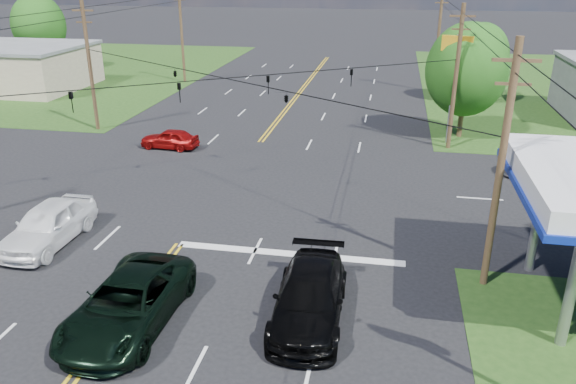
% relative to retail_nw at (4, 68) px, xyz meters
% --- Properties ---
extents(ground, '(280.00, 280.00, 0.00)m').
position_rel_retail_nw_xyz_m(ground, '(30.00, -22.00, -2.00)').
color(ground, black).
rests_on(ground, ground).
extents(grass_nw, '(46.00, 48.00, 0.03)m').
position_rel_retail_nw_xyz_m(grass_nw, '(-5.00, 10.00, -2.00)').
color(grass_nw, '#1F4215').
rests_on(grass_nw, ground).
extents(stop_bar, '(10.00, 0.50, 0.02)m').
position_rel_retail_nw_xyz_m(stop_bar, '(35.00, -30.00, -2.00)').
color(stop_bar, silver).
rests_on(stop_bar, ground).
extents(retail_nw, '(16.00, 11.00, 4.00)m').
position_rel_retail_nw_xyz_m(retail_nw, '(0.00, 0.00, 0.00)').
color(retail_nw, tan).
rests_on(retail_nw, ground).
extents(pole_se, '(1.60, 0.28, 9.50)m').
position_rel_retail_nw_xyz_m(pole_se, '(43.00, -31.00, 2.92)').
color(pole_se, '#492D1F').
rests_on(pole_se, ground).
extents(pole_nw, '(1.60, 0.28, 9.50)m').
position_rel_retail_nw_xyz_m(pole_nw, '(17.00, -13.00, 2.92)').
color(pole_nw, '#492D1F').
rests_on(pole_nw, ground).
extents(pole_ne, '(1.60, 0.28, 9.50)m').
position_rel_retail_nw_xyz_m(pole_ne, '(43.00, -13.00, 2.92)').
color(pole_ne, '#492D1F').
rests_on(pole_ne, ground).
extents(pole_left_far, '(1.60, 0.28, 10.00)m').
position_rel_retail_nw_xyz_m(pole_left_far, '(17.00, 6.00, 3.17)').
color(pole_left_far, '#492D1F').
rests_on(pole_left_far, ground).
extents(pole_right_far, '(1.60, 0.28, 10.00)m').
position_rel_retail_nw_xyz_m(pole_right_far, '(43.00, 6.00, 3.17)').
color(pole_right_far, '#492D1F').
rests_on(pole_right_far, ground).
extents(span_wire_signals, '(26.00, 18.00, 1.13)m').
position_rel_retail_nw_xyz_m(span_wire_signals, '(30.00, -22.00, 4.00)').
color(span_wire_signals, black).
rests_on(span_wire_signals, ground).
extents(power_lines, '(26.04, 100.00, 0.64)m').
position_rel_retail_nw_xyz_m(power_lines, '(30.00, -24.00, 6.60)').
color(power_lines, black).
rests_on(power_lines, ground).
extents(tree_right_a, '(5.70, 5.70, 8.18)m').
position_rel_retail_nw_xyz_m(tree_right_a, '(44.00, -10.00, 2.87)').
color(tree_right_a, '#492D1F').
rests_on(tree_right_a, ground).
extents(tree_right_b, '(4.94, 4.94, 7.09)m').
position_rel_retail_nw_xyz_m(tree_right_b, '(46.50, 2.00, 2.22)').
color(tree_right_b, '#492D1F').
rests_on(tree_right_b, ground).
extents(tree_far_l, '(6.08, 6.08, 8.72)m').
position_rel_retail_nw_xyz_m(tree_far_l, '(-2.00, 10.00, 3.19)').
color(tree_far_l, '#492D1F').
rests_on(tree_far_l, ground).
extents(pickup_dkgreen, '(3.07, 6.41, 1.76)m').
position_rel_retail_nw_xyz_m(pickup_dkgreen, '(30.50, -36.11, -1.12)').
color(pickup_dkgreen, black).
rests_on(pickup_dkgreen, ground).
extents(suv_black, '(2.56, 5.99, 1.72)m').
position_rel_retail_nw_xyz_m(suv_black, '(36.59, -34.55, -1.14)').
color(suv_black, black).
rests_on(suv_black, ground).
extents(pickup_white, '(2.30, 5.49, 1.86)m').
position_rel_retail_nw_xyz_m(pickup_white, '(24.23, -30.94, -1.07)').
color(pickup_white, white).
rests_on(pickup_white, ground).
extents(sedan_red, '(4.05, 1.85, 1.35)m').
position_rel_retail_nw_xyz_m(sedan_red, '(24.23, -16.50, -1.33)').
color(sedan_red, maroon).
rests_on(sedan_red, ground).
extents(sedan_far, '(5.50, 2.25, 1.59)m').
position_rel_retail_nw_xyz_m(sedan_far, '(48.41, -17.58, -1.20)').
color(sedan_far, '#9F9FA3').
rests_on(sedan_far, ground).
extents(polesign_ne, '(2.04, 0.80, 7.45)m').
position_rel_retail_nw_xyz_m(polesign_ne, '(43.00, -11.77, 3.72)').
color(polesign_ne, '#A5A5AA').
rests_on(polesign_ne, ground).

